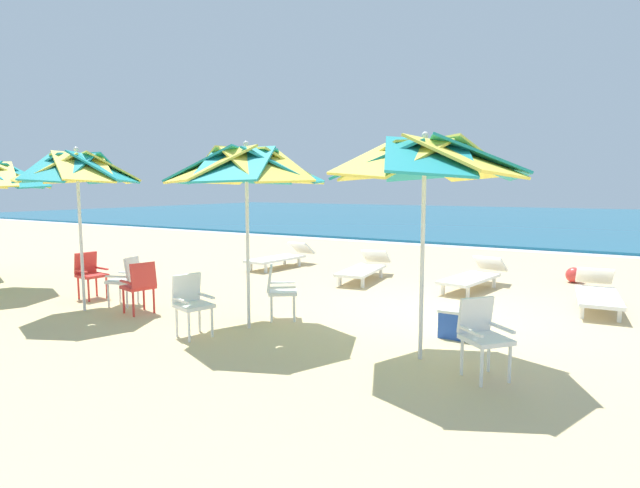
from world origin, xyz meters
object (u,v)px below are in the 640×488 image
object	(u,v)px
beach_umbrella_0	(425,161)
plastic_chair_0	(482,333)
plastic_chair_5	(126,278)
cooler_box	(458,323)
plastic_chair_4	(140,284)
sun_lounger_2	(364,268)
sun_lounger_1	(474,276)
plastic_chair_1	(191,301)
plastic_chair_3	(90,272)
beach_umbrella_1	(246,167)
plastic_chair_2	(278,288)
sun_lounger_3	(281,257)
beach_umbrella_2	(77,170)
beach_ball	(574,275)
sun_lounger_0	(597,293)

from	to	relation	value
beach_umbrella_0	plastic_chair_0	bearing A→B (deg)	-14.94
plastic_chair_5	cooler_box	size ratio (longest dim) A/B	1.73
plastic_chair_4	sun_lounger_2	size ratio (longest dim) A/B	0.39
sun_lounger_1	plastic_chair_5	bearing A→B (deg)	-137.16
beach_umbrella_0	sun_lounger_1	size ratio (longest dim) A/B	1.22
plastic_chair_1	plastic_chair_3	size ratio (longest dim) A/B	1.00
plastic_chair_0	beach_umbrella_1	size ratio (longest dim) A/B	0.32
sun_lounger_1	cooler_box	distance (m)	3.52
plastic_chair_2	beach_umbrella_1	bearing A→B (deg)	-98.62
beach_umbrella_1	plastic_chair_2	world-z (taller)	beach_umbrella_1
beach_umbrella_0	sun_lounger_3	xyz separation A→B (m)	(-5.49, 4.87, -2.09)
plastic_chair_3	plastic_chair_4	bearing A→B (deg)	-9.92
plastic_chair_3	plastic_chair_4	size ratio (longest dim) A/B	1.00
beach_umbrella_2	plastic_chair_3	bearing A→B (deg)	139.49
beach_umbrella_1	sun_lounger_3	world-z (taller)	beach_umbrella_1
plastic_chair_2	sun_lounger_1	bearing A→B (deg)	62.34
beach_umbrella_1	beach_ball	size ratio (longest dim) A/B	8.04
sun_lounger_1	plastic_chair_4	bearing A→B (deg)	-131.18
plastic_chair_1	sun_lounger_0	bearing A→B (deg)	44.17
beach_umbrella_2	beach_ball	distance (m)	10.10
sun_lounger_0	sun_lounger_1	distance (m)	2.30
sun_lounger_0	beach_ball	xyz separation A→B (m)	(-0.51, 2.43, -0.11)
sun_lounger_0	sun_lounger_2	xyz separation A→B (m)	(-4.59, 0.38, 0.00)
sun_lounger_3	plastic_chair_0	bearing A→B (deg)	-39.05
beach_umbrella_2	plastic_chair_4	world-z (taller)	beach_umbrella_2
beach_umbrella_1	sun_lounger_0	bearing A→B (deg)	42.25
sun_lounger_3	beach_ball	xyz separation A→B (m)	(6.73, 1.55, -0.11)
plastic_chair_4	cooler_box	xyz separation A→B (m)	(4.85, 1.36, -0.30)
plastic_chair_0	plastic_chair_5	xyz separation A→B (m)	(-6.14, 0.22, 0.00)
beach_umbrella_1	beach_ball	world-z (taller)	beach_umbrella_1
sun_lounger_2	beach_umbrella_1	bearing A→B (deg)	-87.28
beach_umbrella_1	plastic_chair_3	xyz separation A→B (m)	(-3.81, 0.05, -1.86)
plastic_chair_0	cooler_box	bearing A→B (deg)	115.00
plastic_chair_3	plastic_chair_5	xyz separation A→B (m)	(1.07, -0.03, 0.00)
beach_umbrella_2	plastic_chair_4	size ratio (longest dim) A/B	3.16
beach_umbrella_0	sun_lounger_1	bearing A→B (deg)	95.90
sun_lounger_1	sun_lounger_3	distance (m)	5.03
sun_lounger_0	cooler_box	world-z (taller)	sun_lounger_0
plastic_chair_2	plastic_chair_4	xyz separation A→B (m)	(-2.15, -0.87, 0.00)
plastic_chair_2	plastic_chair_4	world-z (taller)	same
sun_lounger_2	cooler_box	size ratio (longest dim) A/B	4.40
sun_lounger_0	beach_umbrella_2	bearing A→B (deg)	-148.40
plastic_chair_5	sun_lounger_1	bearing A→B (deg)	42.84
plastic_chair_3	sun_lounger_3	xyz separation A→B (m)	(0.96, 4.82, -0.22)
plastic_chair_4	plastic_chair_1	bearing A→B (deg)	-15.78
plastic_chair_2	beach_umbrella_0	bearing A→B (deg)	-13.63
cooler_box	plastic_chair_3	bearing A→B (deg)	-170.99
sun_lounger_2	sun_lounger_1	bearing A→B (deg)	4.89
plastic_chair_0	plastic_chair_5	world-z (taller)	same
sun_lounger_1	beach_ball	xyz separation A→B (m)	(1.71, 1.85, -0.11)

